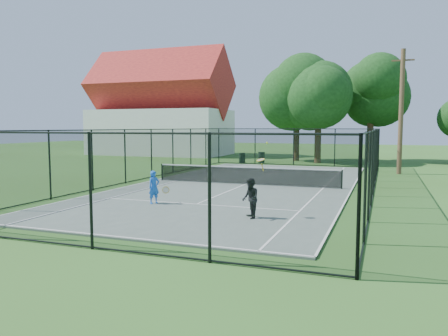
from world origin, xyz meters
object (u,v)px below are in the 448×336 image
(trash_bin_left, at_px, (242,158))
(utility_pole, at_px, (401,111))
(player_black, at_px, (250,198))
(player_blue, at_px, (154,187))
(tennis_net, at_px, (245,175))
(trash_bin_right, at_px, (261,158))

(trash_bin_left, relative_size, utility_pole, 0.11)
(trash_bin_left, xyz_separation_m, utility_pole, (12.48, -4.72, 3.70))
(trash_bin_left, distance_m, player_black, 23.15)
(player_blue, bearing_deg, tennis_net, 76.37)
(player_blue, bearing_deg, trash_bin_right, 93.74)
(tennis_net, height_order, trash_bin_left, tennis_net)
(trash_bin_right, bearing_deg, player_blue, -86.26)
(trash_bin_left, bearing_deg, utility_pole, -20.71)
(trash_bin_left, relative_size, player_black, 0.35)
(trash_bin_right, bearing_deg, utility_pole, -25.77)
(trash_bin_left, distance_m, utility_pole, 13.85)
(tennis_net, bearing_deg, player_black, -71.34)
(utility_pole, height_order, player_black, utility_pole)
(trash_bin_right, relative_size, player_blue, 0.73)
(trash_bin_left, bearing_deg, player_black, -71.37)
(trash_bin_left, height_order, trash_bin_right, trash_bin_right)
(trash_bin_left, height_order, player_black, player_black)
(trash_bin_left, xyz_separation_m, trash_bin_right, (1.58, 0.55, 0.04))
(utility_pole, xyz_separation_m, player_blue, (-9.52, -15.84, -3.43))
(utility_pole, distance_m, player_black, 18.27)
(player_black, bearing_deg, player_blue, 162.76)
(trash_bin_left, relative_size, trash_bin_right, 0.92)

